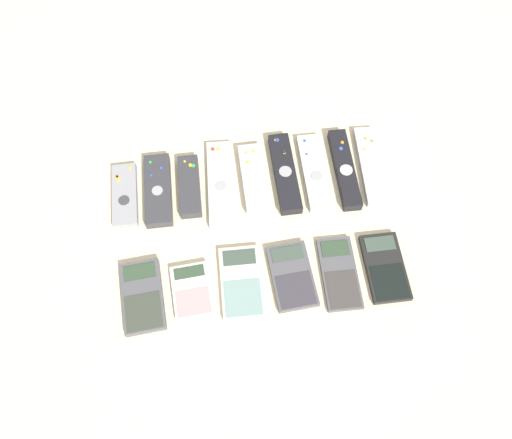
{
  "coord_description": "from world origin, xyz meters",
  "views": [
    {
      "loc": [
        -0.07,
        -0.45,
        0.97
      ],
      "look_at": [
        0.0,
        0.03,
        0.01
      ],
      "focal_mm": 35.0,
      "sensor_mm": 36.0,
      "label": 1
    }
  ],
  "objects_px": {
    "remote_8": "(371,165)",
    "calculator_3": "(292,276)",
    "remote_1": "(158,190)",
    "remote_3": "(221,183)",
    "calculator_1": "(192,291)",
    "calculator_4": "(339,273)",
    "remote_4": "(254,178)",
    "remote_6": "(315,172)",
    "calculator_0": "(143,296)",
    "remote_2": "(190,186)",
    "calculator_2": "(242,282)",
    "calculator_5": "(385,267)",
    "remote_5": "(285,173)",
    "remote_7": "(344,169)",
    "remote_0": "(125,195)"
  },
  "relations": [
    {
      "from": "remote_1",
      "to": "calculator_4",
      "type": "bearing_deg",
      "value": -33.39
    },
    {
      "from": "calculator_0",
      "to": "remote_6",
      "type": "bearing_deg",
      "value": 27.85
    },
    {
      "from": "remote_6",
      "to": "calculator_0",
      "type": "bearing_deg",
      "value": -147.7
    },
    {
      "from": "calculator_0",
      "to": "calculator_4",
      "type": "bearing_deg",
      "value": -4.01
    },
    {
      "from": "remote_2",
      "to": "calculator_4",
      "type": "height_order",
      "value": "remote_2"
    },
    {
      "from": "remote_3",
      "to": "remote_8",
      "type": "bearing_deg",
      "value": 3.71
    },
    {
      "from": "remote_5",
      "to": "calculator_4",
      "type": "height_order",
      "value": "remote_5"
    },
    {
      "from": "remote_3",
      "to": "calculator_3",
      "type": "distance_m",
      "value": 0.27
    },
    {
      "from": "remote_1",
      "to": "calculator_3",
      "type": "xyz_separation_m",
      "value": [
        0.26,
        -0.24,
        -0.0
      ]
    },
    {
      "from": "remote_7",
      "to": "calculator_3",
      "type": "xyz_separation_m",
      "value": [
        -0.16,
        -0.24,
        -0.0
      ]
    },
    {
      "from": "remote_4",
      "to": "remote_6",
      "type": "relative_size",
      "value": 0.86
    },
    {
      "from": "remote_1",
      "to": "remote_3",
      "type": "xyz_separation_m",
      "value": [
        0.14,
        0.0,
        -0.0
      ]
    },
    {
      "from": "remote_0",
      "to": "remote_6",
      "type": "height_order",
      "value": "remote_0"
    },
    {
      "from": "remote_0",
      "to": "remote_6",
      "type": "bearing_deg",
      "value": 0.74
    },
    {
      "from": "remote_8",
      "to": "calculator_0",
      "type": "distance_m",
      "value": 0.58
    },
    {
      "from": "remote_5",
      "to": "calculator_3",
      "type": "bearing_deg",
      "value": -95.67
    },
    {
      "from": "remote_8",
      "to": "calculator_4",
      "type": "distance_m",
      "value": 0.28
    },
    {
      "from": "remote_4",
      "to": "remote_8",
      "type": "height_order",
      "value": "remote_4"
    },
    {
      "from": "remote_2",
      "to": "remote_6",
      "type": "bearing_deg",
      "value": 1.35
    },
    {
      "from": "remote_0",
      "to": "calculator_3",
      "type": "height_order",
      "value": "remote_0"
    },
    {
      "from": "calculator_1",
      "to": "calculator_3",
      "type": "height_order",
      "value": "calculator_1"
    },
    {
      "from": "remote_2",
      "to": "remote_3",
      "type": "height_order",
      "value": "remote_2"
    },
    {
      "from": "remote_0",
      "to": "remote_5",
      "type": "xyz_separation_m",
      "value": [
        0.36,
        0.01,
        0.0
      ]
    },
    {
      "from": "remote_6",
      "to": "calculator_1",
      "type": "relative_size",
      "value": 1.71
    },
    {
      "from": "remote_1",
      "to": "remote_3",
      "type": "height_order",
      "value": "remote_1"
    },
    {
      "from": "calculator_5",
      "to": "calculator_3",
      "type": "bearing_deg",
      "value": 178.84
    },
    {
      "from": "remote_2",
      "to": "remote_8",
      "type": "relative_size",
      "value": 0.73
    },
    {
      "from": "remote_6",
      "to": "calculator_0",
      "type": "height_order",
      "value": "same"
    },
    {
      "from": "remote_3",
      "to": "calculator_0",
      "type": "bearing_deg",
      "value": -123.71
    },
    {
      "from": "calculator_2",
      "to": "calculator_4",
      "type": "height_order",
      "value": "calculator_2"
    },
    {
      "from": "calculator_3",
      "to": "remote_8",
      "type": "bearing_deg",
      "value": 43.94
    },
    {
      "from": "remote_3",
      "to": "calculator_3",
      "type": "height_order",
      "value": "remote_3"
    },
    {
      "from": "remote_8",
      "to": "calculator_5",
      "type": "xyz_separation_m",
      "value": [
        -0.03,
        -0.25,
        -0.0
      ]
    },
    {
      "from": "remote_5",
      "to": "remote_8",
      "type": "distance_m",
      "value": 0.2
    },
    {
      "from": "remote_0",
      "to": "remote_1",
      "type": "relative_size",
      "value": 0.88
    },
    {
      "from": "remote_0",
      "to": "remote_5",
      "type": "relative_size",
      "value": 0.77
    },
    {
      "from": "remote_5",
      "to": "remote_8",
      "type": "relative_size",
      "value": 0.97
    },
    {
      "from": "calculator_2",
      "to": "calculator_3",
      "type": "xyz_separation_m",
      "value": [
        0.1,
        -0.0,
        0.0
      ]
    },
    {
      "from": "remote_5",
      "to": "calculator_5",
      "type": "height_order",
      "value": "remote_5"
    },
    {
      "from": "remote_6",
      "to": "calculator_2",
      "type": "xyz_separation_m",
      "value": [
        -0.2,
        -0.24,
        -0.0
      ]
    },
    {
      "from": "calculator_0",
      "to": "calculator_5",
      "type": "distance_m",
      "value": 0.5
    },
    {
      "from": "remote_7",
      "to": "remote_5",
      "type": "bearing_deg",
      "value": 178.14
    },
    {
      "from": "remote_2",
      "to": "remote_7",
      "type": "height_order",
      "value": "remote_7"
    },
    {
      "from": "remote_2",
      "to": "remote_8",
      "type": "height_order",
      "value": "remote_2"
    },
    {
      "from": "remote_4",
      "to": "calculator_1",
      "type": "relative_size",
      "value": 1.47
    },
    {
      "from": "remote_8",
      "to": "calculator_3",
      "type": "bearing_deg",
      "value": -129.16
    },
    {
      "from": "remote_3",
      "to": "remote_5",
      "type": "xyz_separation_m",
      "value": [
        0.15,
        0.01,
        0.0
      ]
    },
    {
      "from": "calculator_4",
      "to": "remote_4",
      "type": "bearing_deg",
      "value": 121.85
    },
    {
      "from": "remote_1",
      "to": "calculator_4",
      "type": "relative_size",
      "value": 1.11
    },
    {
      "from": "remote_3",
      "to": "remote_2",
      "type": "bearing_deg",
      "value": -176.79
    }
  ]
}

